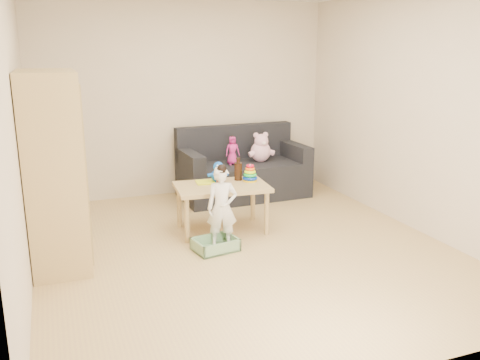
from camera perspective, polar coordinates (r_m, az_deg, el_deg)
name	(u,v)px	position (r m, az deg, el deg)	size (l,w,h in m)	color
room	(244,121)	(4.87, 0.49, 6.67)	(4.50, 4.50, 4.50)	tan
wardrobe	(54,170)	(4.93, -20.17, 1.05)	(0.50, 0.99, 1.78)	tan
sofa	(244,180)	(6.90, 0.42, 0.05)	(1.69, 0.84, 0.47)	black
play_table	(222,208)	(5.61, -2.04, -3.16)	(1.00, 0.63, 0.52)	tan
storage_bin	(215,244)	(5.14, -2.78, -7.23)	(0.42, 0.32, 0.13)	#78A376
toddler	(222,209)	(5.10, -2.03, -3.25)	(0.30, 0.20, 0.82)	white
pink_bear	(261,149)	(6.89, 2.33, 3.48)	(0.29, 0.25, 0.34)	#FFBBD8
doll	(232,151)	(6.69, -0.85, 3.29)	(0.19, 0.13, 0.37)	#D2278A
ring_stacker	(250,175)	(5.68, 1.13, 0.62)	(0.17, 0.17, 0.19)	yellow
brown_bottle	(238,171)	(5.72, -0.21, 1.06)	(0.09, 0.09, 0.26)	black
blue_plush	(218,172)	(5.63, -2.48, 0.94)	(0.20, 0.16, 0.24)	blue
wooden_figure	(218,182)	(5.46, -2.46, -0.23)	(0.04, 0.03, 0.10)	brown
yellow_book	(205,182)	(5.63, -3.92, -0.25)	(0.20, 0.20, 0.01)	#E6F81A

